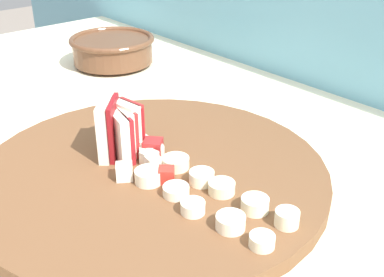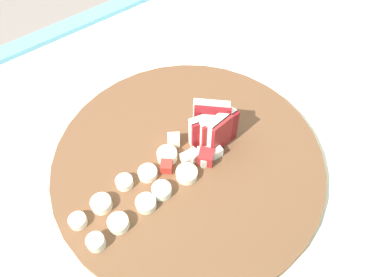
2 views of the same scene
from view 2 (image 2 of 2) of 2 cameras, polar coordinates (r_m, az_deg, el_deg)
tiled_countertop at (r=0.96m, az=-5.55°, el=-20.19°), size 1.57×0.77×0.91m
cutting_board at (r=0.54m, az=-0.59°, el=-3.72°), size 0.39×0.39×0.02m
apple_wedge_fan at (r=0.53m, az=3.48°, el=1.48°), size 0.07×0.05×0.07m
apple_dice_pile at (r=0.53m, az=0.87°, el=-1.96°), size 0.11×0.08×0.02m
banana_slice_rows at (r=0.51m, az=-8.17°, el=-8.29°), size 0.18×0.08×0.02m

